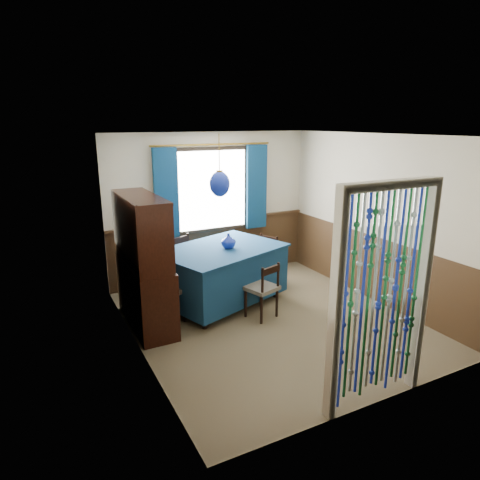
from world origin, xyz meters
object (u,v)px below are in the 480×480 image
chair_near (263,289)px  bowl_shelf (153,242)px  sideboard (145,282)px  vase_table (228,241)px  pendant_lamp (220,184)px  dining_table (221,272)px  vase_sideboard (143,250)px  chair_left (164,292)px  chair_far (187,262)px  chair_right (264,259)px

chair_near → bowl_shelf: bowl_shelf is taller
sideboard → vase_table: size_ratio=8.64×
vase_table → pendant_lamp: bearing=151.7°
chair_near → sideboard: bearing=142.6°
pendant_lamp → dining_table: bearing=135.0°
pendant_lamp → vase_sideboard: 1.41m
chair_left → bowl_shelf: size_ratio=4.42×
dining_table → chair_far: 0.79m
vase_sideboard → chair_far: bearing=38.7°
sideboard → vase_table: bearing=5.4°
pendant_lamp → bowl_shelf: pendant_lamp is taller
chair_far → pendant_lamp: 1.55m
chair_left → vase_sideboard: vase_sideboard is taller
dining_table → chair_right: size_ratio=2.53×
chair_far → chair_left: size_ratio=1.00×
chair_right → dining_table: bearing=89.7°
chair_far → chair_left: bearing=33.6°
bowl_shelf → pendant_lamp: bearing=22.9°
chair_left → sideboard: size_ratio=0.50×
chair_far → sideboard: bearing=22.5°
chair_right → bowl_shelf: bearing=90.4°
chair_right → vase_sideboard: size_ratio=4.42×
chair_near → chair_left: chair_left is taller
chair_right → vase_table: vase_table is taller
chair_right → chair_left: bearing=87.8°
chair_far → chair_right: bearing=141.1°
vase_sideboard → chair_near: bearing=-28.3°
chair_far → bowl_shelf: (-0.87, -1.23, 0.76)m
dining_table → vase_sideboard: (-1.14, 0.05, 0.48)m
chair_near → chair_far: bearing=93.7°
chair_left → vase_table: size_ratio=4.34×
dining_table → sideboard: (-1.20, -0.19, 0.12)m
dining_table → vase_table: bearing=-47.3°
chair_near → chair_left: 1.35m
vase_table → chair_right: bearing=27.0°
dining_table → chair_near: bearing=-86.1°
chair_left → chair_right: (1.94, 0.70, -0.03)m
chair_right → pendant_lamp: bearing=89.7°
chair_far → bowl_shelf: size_ratio=4.42×
chair_near → sideboard: (-1.50, 0.54, 0.18)m
chair_far → vase_table: bearing=92.2°
dining_table → bowl_shelf: (-1.14, -0.48, 0.74)m
dining_table → chair_left: bearing=178.8°
pendant_lamp → chair_near: bearing=-67.1°
chair_left → sideboard: bearing=-151.3°
pendant_lamp → vase_sideboard: size_ratio=4.65×
dining_table → chair_near: (0.31, -0.73, -0.06)m
chair_far → chair_left: same height
chair_left → vase_sideboard: (-0.16, 0.36, 0.50)m
pendant_lamp → vase_sideboard: pendant_lamp is taller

